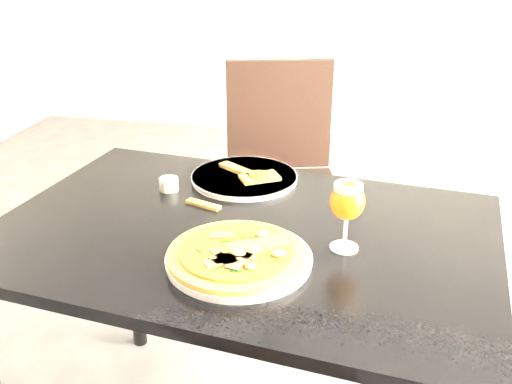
% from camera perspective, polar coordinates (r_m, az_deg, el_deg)
% --- Properties ---
extents(dining_table, '(1.28, 0.93, 0.75)m').
position_cam_1_polar(dining_table, '(1.43, -1.38, -6.81)').
color(dining_table, black).
rests_on(dining_table, ground).
extents(chair_far, '(0.54, 0.54, 0.96)m').
position_cam_1_polar(chair_far, '(2.26, 2.53, 1.65)').
color(chair_far, black).
rests_on(chair_far, ground).
extents(plate_main, '(0.40, 0.40, 0.02)m').
position_cam_1_polar(plate_main, '(1.25, -1.72, -6.71)').
color(plate_main, white).
rests_on(plate_main, dining_table).
extents(pizza, '(0.30, 0.30, 0.03)m').
position_cam_1_polar(pizza, '(1.23, -1.92, -6.10)').
color(pizza, brown).
rests_on(pizza, plate_main).
extents(plate_second, '(0.37, 0.37, 0.02)m').
position_cam_1_polar(plate_second, '(1.65, -1.18, 1.44)').
color(plate_second, white).
rests_on(plate_second, dining_table).
extents(crust_scraps, '(0.20, 0.15, 0.02)m').
position_cam_1_polar(crust_scraps, '(1.64, -0.39, 1.78)').
color(crust_scraps, brown).
rests_on(crust_scraps, plate_second).
extents(loose_crust, '(0.10, 0.05, 0.01)m').
position_cam_1_polar(loose_crust, '(1.50, -5.29, -1.24)').
color(loose_crust, brown).
rests_on(loose_crust, dining_table).
extents(sauce_cup, '(0.05, 0.05, 0.04)m').
position_cam_1_polar(sauce_cup, '(1.60, -8.72, 0.84)').
color(sauce_cup, beige).
rests_on(sauce_cup, dining_table).
extents(beer_glass, '(0.08, 0.08, 0.16)m').
position_cam_1_polar(beer_glass, '(1.26, 9.12, -0.96)').
color(beer_glass, silver).
rests_on(beer_glass, dining_table).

